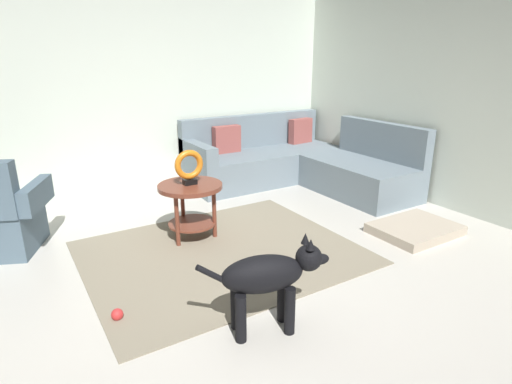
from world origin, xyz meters
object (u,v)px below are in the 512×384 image
(dog, at_px, (269,277))
(dog_bed_mat, at_px, (415,229))
(side_table, at_px, (191,197))
(sectional_couch, at_px, (297,164))
(torus_sculpture, at_px, (189,166))
(dog_toy_ball, at_px, (117,314))

(dog, bearing_deg, dog_bed_mat, 120.78)
(side_table, bearing_deg, sectional_couch, 24.59)
(side_table, bearing_deg, dog_bed_mat, -29.04)
(sectional_couch, relative_size, torus_sculpture, 6.90)
(sectional_couch, relative_size, side_table, 3.75)
(dog_toy_ball, bearing_deg, dog, -37.27)
(sectional_couch, distance_m, torus_sculpture, 2.15)
(dog, bearing_deg, sectional_couch, 156.76)
(torus_sculpture, distance_m, dog_bed_mat, 2.29)
(sectional_couch, relative_size, dog_toy_ball, 27.92)
(dog, xyz_separation_m, dog_toy_ball, (-0.80, 0.61, -0.34))
(side_table, relative_size, torus_sculpture, 1.84)
(dog_toy_ball, bearing_deg, torus_sculpture, 44.93)
(side_table, relative_size, dog_toy_ball, 7.45)
(side_table, relative_size, dog_bed_mat, 0.75)
(dog_bed_mat, bearing_deg, sectional_couch, 89.84)
(sectional_couch, relative_size, dog_bed_mat, 2.81)
(sectional_couch, xyz_separation_m, torus_sculpture, (-1.92, -0.88, 0.42))
(dog_bed_mat, bearing_deg, torus_sculpture, 150.96)
(torus_sculpture, bearing_deg, dog_bed_mat, -29.04)
(dog, bearing_deg, dog_toy_ball, -110.23)
(sectional_couch, xyz_separation_m, dog_bed_mat, (-0.01, -1.94, -0.24))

